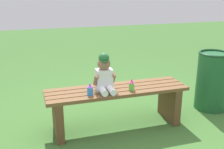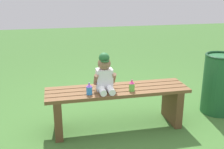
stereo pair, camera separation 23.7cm
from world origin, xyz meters
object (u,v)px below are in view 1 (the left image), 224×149
park_bench (117,101)px  sippy_cup_right (132,85)px  sippy_cup_left (90,90)px  child_figure (104,74)px  trash_bin (212,80)px

park_bench → sippy_cup_right: 0.27m
sippy_cup_left → sippy_cup_right: size_ratio=1.00×
park_bench → child_figure: size_ratio=3.80×
child_figure → sippy_cup_right: 0.31m
child_figure → sippy_cup_right: bearing=-17.4°
sippy_cup_left → trash_bin: bearing=7.5°
child_figure → trash_bin: size_ratio=0.55×
park_bench → sippy_cup_left: 0.39m
park_bench → sippy_cup_left: bearing=-162.5°
sippy_cup_left → sippy_cup_right: bearing=0.0°
child_figure → sippy_cup_left: (-0.18, -0.09, -0.12)m
sippy_cup_left → sippy_cup_right: (0.45, 0.00, 0.00)m
park_bench → child_figure: bearing=-174.1°
trash_bin → sippy_cup_left: bearing=-172.5°
trash_bin → park_bench: bearing=-175.0°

